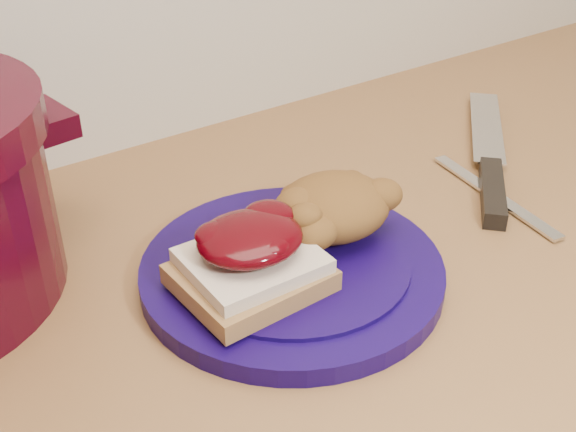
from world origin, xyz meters
TOP-DOWN VIEW (x-y plane):
  - plate at (-0.05, 1.49)m, footprint 0.27×0.27m
  - sandwich at (-0.09, 1.48)m, footprint 0.11×0.10m
  - stuffing_mound at (0.01, 1.50)m, footprint 0.11×0.10m
  - chef_knife at (0.23, 1.51)m, footprint 0.25×0.24m
  - butter_knife at (0.20, 1.48)m, footprint 0.04×0.18m

SIDE VIEW (x-z plane):
  - butter_knife at x=0.20m, z-range 0.90..0.91m
  - plate at x=-0.05m, z-range 0.90..0.92m
  - chef_knife at x=0.23m, z-range 0.90..0.92m
  - sandwich at x=-0.09m, z-range 0.92..0.97m
  - stuffing_mound at x=0.01m, z-range 0.92..0.97m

